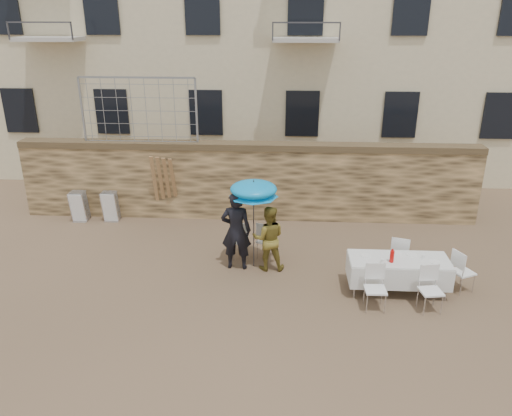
# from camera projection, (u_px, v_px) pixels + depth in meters

# --- Properties ---
(ground) EXTENTS (80.00, 80.00, 0.00)m
(ground) POSITION_uv_depth(u_px,v_px,m) (230.00, 312.00, 10.10)
(ground) COLOR brown
(ground) RESTS_ON ground
(stone_wall) EXTENTS (13.00, 0.50, 2.20)m
(stone_wall) POSITION_uv_depth(u_px,v_px,m) (248.00, 182.00, 14.33)
(stone_wall) COLOR olive
(stone_wall) RESTS_ON ground
(chain_link_fence) EXTENTS (3.20, 0.06, 1.80)m
(chain_link_fence) POSITION_uv_depth(u_px,v_px,m) (139.00, 111.00, 13.76)
(chain_link_fence) COLOR gray
(chain_link_fence) RESTS_ON stone_wall
(man_suit) EXTENTS (0.70, 0.47, 1.91)m
(man_suit) POSITION_uv_depth(u_px,v_px,m) (236.00, 231.00, 11.50)
(man_suit) COLOR black
(man_suit) RESTS_ON ground
(woman_dress) EXTENTS (0.79, 0.63, 1.57)m
(woman_dress) POSITION_uv_depth(u_px,v_px,m) (269.00, 238.00, 11.52)
(woman_dress) COLOR #A58D32
(woman_dress) RESTS_ON ground
(umbrella) EXTENTS (1.11, 1.11, 1.99)m
(umbrella) POSITION_uv_depth(u_px,v_px,m) (254.00, 192.00, 11.23)
(umbrella) COLOR #3F3F44
(umbrella) RESTS_ON ground
(couple_chair_left) EXTENTS (0.63, 0.63, 0.96)m
(couple_chair_left) POSITION_uv_depth(u_px,v_px,m) (239.00, 239.00, 12.18)
(couple_chair_left) COLOR white
(couple_chair_left) RESTS_ON ground
(couple_chair_right) EXTENTS (0.64, 0.64, 0.96)m
(couple_chair_right) POSITION_uv_depth(u_px,v_px,m) (267.00, 240.00, 12.14)
(couple_chair_right) COLOR white
(couple_chair_right) RESTS_ON ground
(banquet_table) EXTENTS (2.10, 0.85, 0.78)m
(banquet_table) POSITION_uv_depth(u_px,v_px,m) (399.00, 261.00, 10.59)
(banquet_table) COLOR silver
(banquet_table) RESTS_ON ground
(soda_bottle) EXTENTS (0.09, 0.09, 0.26)m
(soda_bottle) POSITION_uv_depth(u_px,v_px,m) (392.00, 256.00, 10.40)
(soda_bottle) COLOR red
(soda_bottle) RESTS_ON banquet_table
(table_chair_front_left) EXTENTS (0.49, 0.49, 0.96)m
(table_chair_front_left) POSITION_uv_depth(u_px,v_px,m) (375.00, 288.00, 10.02)
(table_chair_front_left) COLOR white
(table_chair_front_left) RESTS_ON ground
(table_chair_front_right) EXTENTS (0.55, 0.55, 0.96)m
(table_chair_front_right) POSITION_uv_depth(u_px,v_px,m) (431.00, 290.00, 9.96)
(table_chair_front_right) COLOR white
(table_chair_front_right) RESTS_ON ground
(table_chair_back) EXTENTS (0.60, 0.60, 0.96)m
(table_chair_back) POSITION_uv_depth(u_px,v_px,m) (400.00, 254.00, 11.42)
(table_chair_back) COLOR white
(table_chair_back) RESTS_ON ground
(table_chair_side) EXTENTS (0.64, 0.64, 0.96)m
(table_chair_side) POSITION_uv_depth(u_px,v_px,m) (463.00, 271.00, 10.70)
(table_chair_side) COLOR white
(table_chair_side) RESTS_ON ground
(chair_stack_left) EXTENTS (0.46, 0.47, 0.92)m
(chair_stack_left) POSITION_uv_depth(u_px,v_px,m) (81.00, 204.00, 14.44)
(chair_stack_left) COLOR white
(chair_stack_left) RESTS_ON ground
(chair_stack_right) EXTENTS (0.46, 0.40, 0.92)m
(chair_stack_right) POSITION_uv_depth(u_px,v_px,m) (112.00, 205.00, 14.39)
(chair_stack_right) COLOR white
(chair_stack_right) RESTS_ON ground
(wood_planks) EXTENTS (0.70, 0.20, 2.00)m
(wood_planks) POSITION_uv_depth(u_px,v_px,m) (166.00, 187.00, 14.17)
(wood_planks) COLOR #A37749
(wood_planks) RESTS_ON ground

